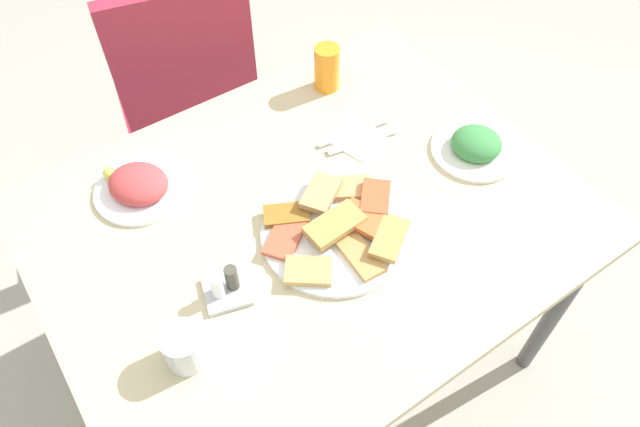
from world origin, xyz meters
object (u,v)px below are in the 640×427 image
fork (362,141)px  condiment_caddy (226,287)px  dining_chair (186,87)px  dining_table (310,232)px  salad_plate_rice (138,185)px  pide_platter (337,228)px  spoon (353,133)px  soda_can (327,68)px  salad_plate_greens (476,146)px  paper_napkin (357,138)px  drinking_glass (184,347)px

fork → condiment_caddy: bearing=-148.9°
dining_chair → fork: size_ratio=4.95×
fork → dining_table: bearing=-144.0°
dining_table → salad_plate_rice: size_ratio=5.55×
pide_platter → spoon: 0.31m
dining_table → soda_can: size_ratio=9.56×
soda_can → salad_plate_greens: bearing=-68.4°
paper_napkin → condiment_caddy: 0.52m
pide_platter → fork: (0.21, 0.19, -0.01)m
soda_can → condiment_caddy: (-0.53, -0.41, -0.04)m
salad_plate_greens → paper_napkin: 0.29m
salad_plate_greens → drinking_glass: size_ratio=2.49×
fork → dining_chair: bearing=116.1°
dining_table → dining_chair: bearing=87.1°
dining_table → dining_chair: dining_chair is taller
pide_platter → fork: bearing=41.7°
dining_table → salad_plate_rice: 0.41m
drinking_glass → soda_can: bearing=36.6°
drinking_glass → paper_napkin: (0.61, 0.28, -0.04)m
dining_table → pide_platter: pide_platter is taller
fork → condiment_caddy: 0.51m
soda_can → spoon: bearing=-105.0°
salad_plate_greens → salad_plate_rice: (-0.72, 0.34, -0.00)m
fork → paper_napkin: bearing=100.1°
pide_platter → soda_can: 0.49m
drinking_glass → condiment_caddy: 0.15m
soda_can → fork: 0.23m
paper_napkin → condiment_caddy: bearing=-157.1°
salad_plate_rice → pide_platter: bearing=-49.2°
pide_platter → spoon: pide_platter is taller
spoon → condiment_caddy: bearing=-148.1°
dining_chair → spoon: (0.19, -0.62, 0.19)m
dining_chair → salad_plate_rice: (-0.32, -0.49, 0.21)m
soda_can → drinking_glass: (-0.66, -0.49, -0.02)m
drinking_glass → paper_napkin: bearing=25.0°
fork → condiment_caddy: condiment_caddy is taller
dining_chair → salad_plate_rice: dining_chair is taller
dining_table → paper_napkin: 0.27m
salad_plate_greens → spoon: size_ratio=1.07×
soda_can → drinking_glass: 0.82m
spoon → pide_platter: bearing=-126.0°
dining_table → salad_plate_rice: bearing=135.8°
soda_can → paper_napkin: soda_can is taller
pide_platter → spoon: bearing=46.8°
spoon → fork: bearing=-82.8°
soda_can → paper_napkin: (-0.05, -0.20, -0.06)m
dining_chair → drinking_glass: bearing=-114.5°
spoon → dining_table: bearing=-140.0°
soda_can → paper_napkin: bearing=-103.7°
condiment_caddy → pide_platter: bearing=-0.6°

